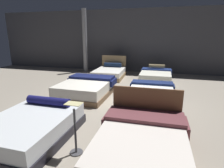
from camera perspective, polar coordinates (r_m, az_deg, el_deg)
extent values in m
cube|color=gray|center=(6.42, 1.89, -4.29)|extent=(18.00, 18.00, 0.02)
cube|color=#47474C|center=(10.85, 8.27, 12.91)|extent=(18.00, 0.06, 3.50)
cube|color=black|center=(4.35, -23.52, -13.90)|extent=(1.56, 2.08, 0.19)
cube|color=silver|center=(4.24, -23.87, -10.99)|extent=(1.50, 2.02, 0.30)
cylinder|color=navy|center=(4.65, -18.94, -4.96)|extent=(1.09, 0.20, 0.19)
cube|color=brown|center=(3.51, 8.75, -20.09)|extent=(1.63, 2.12, 0.20)
cube|color=silver|center=(3.39, 8.90, -17.02)|extent=(1.57, 2.06, 0.25)
cube|color=brown|center=(4.24, 10.46, -7.62)|extent=(1.50, 0.07, 0.99)
cube|color=brown|center=(3.93, 10.07, -9.68)|extent=(1.59, 0.66, 0.08)
cube|color=brown|center=(4.13, -1.45, -10.94)|extent=(0.09, 0.63, 0.29)
cube|color=brown|center=(4.04, 21.67, -12.70)|extent=(0.09, 0.63, 0.29)
cube|color=brown|center=(6.66, -8.12, -2.85)|extent=(1.68, 2.05, 0.17)
cube|color=silver|center=(6.59, -8.20, -0.79)|extent=(1.62, 1.99, 0.32)
cube|color=#121945|center=(7.12, -6.12, 2.17)|extent=(1.64, 0.68, 0.09)
cube|color=#121945|center=(7.51, -12.07, 1.42)|extent=(0.09, 0.67, 0.21)
cube|color=#121945|center=(6.89, 0.43, 0.55)|extent=(0.09, 0.67, 0.21)
cube|color=#4B5857|center=(6.11, 11.83, -4.52)|extent=(1.48, 1.95, 0.20)
cube|color=silver|center=(6.04, 11.93, -2.59)|extent=(1.42, 1.89, 0.23)
cube|color=navy|center=(6.67, 12.27, 0.38)|extent=(1.42, 0.51, 0.07)
cube|color=navy|center=(6.76, 6.10, -0.50)|extent=(0.09, 0.47, 0.24)
cube|color=navy|center=(6.73, 18.32, -1.27)|extent=(0.09, 0.47, 0.24)
cube|color=#8F734C|center=(9.41, -0.79, 2.58)|extent=(1.50, 2.04, 0.19)
cube|color=white|center=(9.36, -0.80, 3.82)|extent=(1.44, 1.98, 0.23)
cube|color=#8F734C|center=(10.28, 0.57, 5.94)|extent=(1.34, 0.09, 1.00)
cylinder|color=#13213C|center=(10.03, 0.25, 5.91)|extent=(0.93, 0.27, 0.23)
cube|color=black|center=(8.99, 13.19, 1.43)|extent=(1.43, 1.91, 0.13)
cube|color=silver|center=(8.95, 13.27, 2.72)|extent=(1.37, 1.85, 0.28)
cube|color=navy|center=(9.54, 13.53, 4.47)|extent=(1.41, 0.59, 0.05)
cube|color=navy|center=(9.62, 9.23, 3.78)|extent=(0.05, 0.58, 0.28)
cube|color=navy|center=(9.57, 17.72, 3.20)|extent=(0.05, 0.58, 0.28)
cylinder|color=#887651|center=(9.53, 13.59, 5.37)|extent=(0.76, 0.18, 0.18)
cylinder|color=#3F3F44|center=(3.69, -10.88, -19.92)|extent=(0.24, 0.24, 0.02)
cylinder|color=#3F3F44|center=(3.47, -11.23, -14.17)|extent=(0.04, 0.04, 0.86)
cube|color=beige|center=(3.25, -11.71, -5.92)|extent=(0.28, 0.20, 0.01)
cylinder|color=#99999E|center=(10.97, -8.33, 12.93)|extent=(0.25, 0.25, 3.50)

